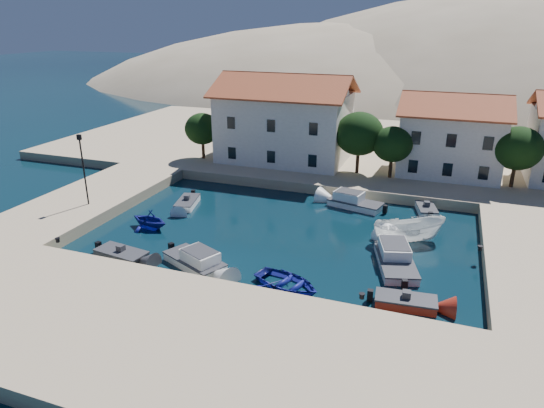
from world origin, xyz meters
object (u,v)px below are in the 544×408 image
Objects in this scene: building_left at (285,117)px; cabin_cruiser_east at (396,260)px; lamppost at (83,163)px; cabin_cruiser_south at (194,260)px; rowboat_south at (287,287)px; boat_east at (408,242)px; building_mid at (452,133)px.

building_left reaches higher than cabin_cruiser_east.
lamppost is at bearing 72.62° from cabin_cruiser_east.
cabin_cruiser_south is at bearing 93.78° from cabin_cruiser_east.
lamppost is 1.17× the size of cabin_cruiser_south.
lamppost is 1.36× the size of rowboat_south.
building_left reaches higher than rowboat_south.
boat_east is at bearing 8.03° from lamppost.
cabin_cruiser_south is (1.94, -25.36, -5.46)m from building_left.
cabin_cruiser_east is at bearing -53.47° from building_left.
building_mid is 36.21m from lamppost.
building_mid is at bearing 3.18° from building_left.
boat_east is (13.72, 9.20, -0.48)m from cabin_cruiser_south.
cabin_cruiser_east is at bearing 45.02° from cabin_cruiser_south.
cabin_cruiser_east reaches higher than rowboat_south.
boat_east is at bearing -97.77° from building_mid.
rowboat_south is 0.74× the size of cabin_cruiser_east.
building_mid is 31.23m from cabin_cruiser_south.
building_left is at bearing -176.82° from building_mid.
boat_east is at bearing -45.91° from building_left.
lamppost is (-29.50, -21.00, -0.47)m from building_mid.
cabin_cruiser_south is (-16.06, -26.36, -4.75)m from building_mid.
lamppost is 1.10× the size of boat_east.
lamppost is at bearing 91.26° from rowboat_south.
lamppost is 21.79m from rowboat_south.
lamppost reaches higher than boat_east.
cabin_cruiser_south is 16.52m from boat_east.
rowboat_south is at bearing -70.91° from building_left.
building_mid is 28.81m from rowboat_south.
cabin_cruiser_east is 1.08× the size of boat_east.
boat_east is (15.66, -16.17, -5.94)m from building_left.
lamppost is 15.09m from cabin_cruiser_south.
boat_east is (6.71, 9.68, 0.00)m from rowboat_south.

